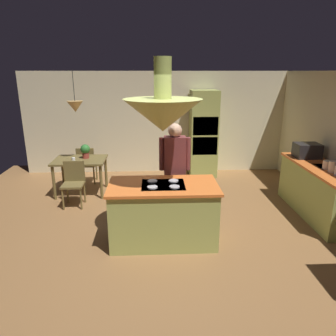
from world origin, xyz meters
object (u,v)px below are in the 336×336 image
(chair_by_back_wall, at_px, (87,163))
(potted_plant_on_table, at_px, (85,150))
(dining_table, at_px, (80,164))
(microwave_on_counter, at_px, (307,151))
(oven_tower, at_px, (203,134))
(chair_facing_island, at_px, (74,180))
(canister_sugar, at_px, (333,167))
(cup_on_table, at_px, (73,160))
(kitchen_island, at_px, (163,213))
(person_at_island, at_px, (175,166))
(canister_tea, at_px, (327,165))

(chair_by_back_wall, height_order, potted_plant_on_table, potted_plant_on_table)
(dining_table, height_order, microwave_on_counter, microwave_on_counter)
(oven_tower, xyz_separation_m, chair_facing_island, (-2.80, -1.77, -0.55))
(potted_plant_on_table, relative_size, canister_sugar, 1.60)
(microwave_on_counter, bearing_deg, cup_on_table, 173.90)
(kitchen_island, xyz_separation_m, dining_table, (-1.70, 2.10, 0.18))
(dining_table, relative_size, canister_sugar, 5.74)
(chair_facing_island, relative_size, cup_on_table, 9.67)
(chair_by_back_wall, distance_m, potted_plant_on_table, 0.70)
(person_at_island, height_order, canister_tea, person_at_island)
(microwave_on_counter, bearing_deg, oven_tower, 133.41)
(person_at_island, distance_m, microwave_on_counter, 2.71)
(canister_tea, relative_size, microwave_on_counter, 0.31)
(dining_table, xyz_separation_m, person_at_island, (1.92, -1.39, 0.34))
(oven_tower, distance_m, canister_sugar, 3.27)
(dining_table, relative_size, chair_facing_island, 1.24)
(cup_on_table, bearing_deg, oven_tower, 25.05)
(potted_plant_on_table, bearing_deg, kitchen_island, -53.98)
(potted_plant_on_table, bearing_deg, cup_on_table, -123.93)
(chair_by_back_wall, height_order, cup_on_table, chair_by_back_wall)
(chair_by_back_wall, xyz_separation_m, potted_plant_on_table, (0.11, -0.54, 0.42))
(chair_facing_island, bearing_deg, microwave_on_counter, -0.88)
(kitchen_island, xyz_separation_m, chair_facing_island, (-1.70, 1.47, 0.04))
(chair_by_back_wall, bearing_deg, person_at_island, 133.67)
(dining_table, xyz_separation_m, microwave_on_counter, (4.54, -0.70, 0.42))
(kitchen_island, height_order, dining_table, kitchen_island)
(person_at_island, relative_size, microwave_on_counter, 3.75)
(canister_tea, bearing_deg, canister_sugar, -90.00)
(canister_sugar, relative_size, canister_tea, 1.30)
(oven_tower, height_order, cup_on_table, oven_tower)
(cup_on_table, relative_size, microwave_on_counter, 0.20)
(chair_facing_island, height_order, canister_tea, canister_tea)
(cup_on_table, bearing_deg, kitchen_island, -46.84)
(person_at_island, distance_m, canister_tea, 2.62)
(canister_sugar, bearing_deg, canister_tea, 90.00)
(oven_tower, xyz_separation_m, person_at_island, (-0.88, -2.53, -0.06))
(cup_on_table, bearing_deg, chair_by_back_wall, 84.54)
(kitchen_island, bearing_deg, chair_facing_island, 139.08)
(oven_tower, xyz_separation_m, canister_tea, (1.74, -2.59, -0.06))
(kitchen_island, xyz_separation_m, oven_tower, (1.10, 3.24, 0.59))
(person_at_island, bearing_deg, oven_tower, 70.84)
(dining_table, height_order, cup_on_table, cup_on_table)
(potted_plant_on_table, bearing_deg, oven_tower, 21.53)
(kitchen_island, bearing_deg, dining_table, 128.99)
(oven_tower, xyz_separation_m, dining_table, (-2.80, -1.14, -0.40))
(dining_table, height_order, potted_plant_on_table, potted_plant_on_table)
(cup_on_table, bearing_deg, dining_table, 68.63)
(dining_table, relative_size, person_at_island, 0.63)
(person_at_island, bearing_deg, canister_sugar, -5.17)
(chair_facing_island, bearing_deg, oven_tower, 32.29)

